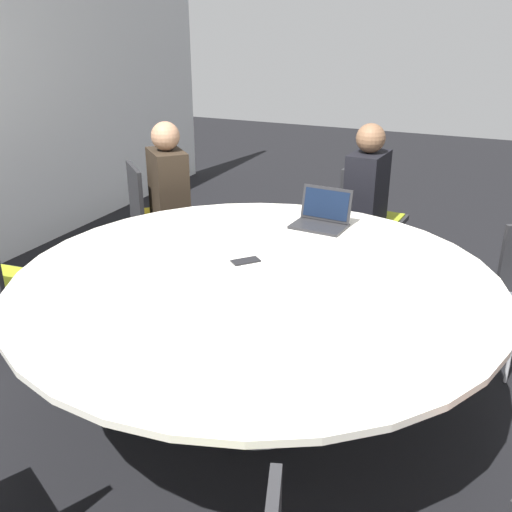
# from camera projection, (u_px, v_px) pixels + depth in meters

# --- Properties ---
(ground_plane) EXTENTS (16.00, 16.00, 0.00)m
(ground_plane) POSITION_uv_depth(u_px,v_px,m) (256.00, 401.00, 2.98)
(ground_plane) COLOR black
(conference_table) EXTENTS (2.30, 2.30, 0.73)m
(conference_table) POSITION_uv_depth(u_px,v_px,m) (256.00, 290.00, 2.73)
(conference_table) COLOR #B7B7BC
(conference_table) RESTS_ON ground_plane
(chair_0) EXTENTS (0.47, 0.45, 0.85)m
(chair_0) POSITION_uv_depth(u_px,v_px,m) (366.00, 210.00, 4.32)
(chair_0) COLOR #262628
(chair_0) RESTS_ON ground_plane
(chair_1) EXTENTS (0.61, 0.61, 0.85)m
(chair_1) POSITION_uv_depth(u_px,v_px,m) (154.00, 209.00, 4.35)
(chair_1) COLOR #262628
(chair_1) RESTS_ON ground_plane
(person_0) EXTENTS (0.38, 0.28, 1.20)m
(person_0) POSITION_uv_depth(u_px,v_px,m) (368.00, 195.00, 4.02)
(person_0) COLOR black
(person_0) RESTS_ON ground_plane
(person_1) EXTENTS (0.41, 0.41, 1.20)m
(person_1) POSITION_uv_depth(u_px,v_px,m) (171.00, 192.00, 4.10)
(person_1) COLOR #2D2319
(person_1) RESTS_ON ground_plane
(laptop) EXTENTS (0.26, 0.32, 0.21)m
(laptop) POSITION_uv_depth(u_px,v_px,m) (322.00, 217.00, 3.33)
(laptop) COLOR #232326
(laptop) RESTS_ON conference_table
(cell_phone) EXTENTS (0.15, 0.15, 0.01)m
(cell_phone) POSITION_uv_depth(u_px,v_px,m) (246.00, 261.00, 2.85)
(cell_phone) COLOR black
(cell_phone) RESTS_ON conference_table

